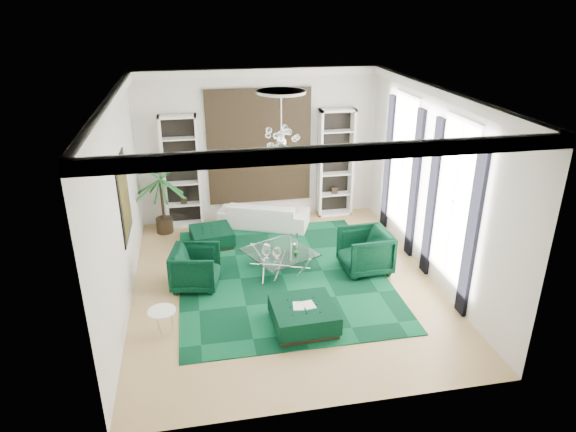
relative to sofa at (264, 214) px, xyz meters
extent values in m
cube|color=tan|center=(0.00, -2.85, -0.33)|extent=(6.00, 7.00, 0.02)
cube|color=white|center=(0.00, -2.85, 3.49)|extent=(6.00, 7.00, 0.02)
cube|color=silver|center=(0.00, 0.66, 1.58)|extent=(6.00, 0.02, 3.80)
cube|color=silver|center=(0.00, -6.36, 1.58)|extent=(6.00, 0.02, 3.80)
cube|color=silver|center=(-3.01, -2.85, 1.58)|extent=(0.02, 7.00, 3.80)
cube|color=silver|center=(3.01, -2.85, 1.58)|extent=(0.02, 7.00, 3.80)
cylinder|color=white|center=(0.00, -2.55, 3.45)|extent=(0.90, 0.90, 0.05)
cube|color=black|center=(0.00, 0.61, 1.58)|extent=(2.50, 0.06, 2.80)
cube|color=black|center=(-2.97, -2.25, 1.53)|extent=(0.04, 1.30, 1.60)
cube|color=white|center=(2.99, -3.75, 1.58)|extent=(0.03, 1.10, 2.90)
cube|color=black|center=(2.96, -4.53, 1.33)|extent=(0.07, 0.30, 3.25)
cube|color=black|center=(2.96, -2.97, 1.33)|extent=(0.07, 0.30, 3.25)
cube|color=white|center=(2.99, -1.35, 1.58)|extent=(0.03, 1.10, 2.90)
cube|color=black|center=(2.96, -2.13, 1.33)|extent=(0.07, 0.30, 3.25)
cube|color=black|center=(2.96, -0.57, 1.33)|extent=(0.07, 0.30, 3.25)
cube|color=black|center=(0.00, -2.55, -0.31)|extent=(4.20, 5.00, 0.02)
imported|color=white|center=(0.00, 0.00, 0.00)|extent=(2.36, 1.62, 0.64)
imported|color=black|center=(-1.75, -2.65, 0.09)|extent=(1.07, 1.05, 0.83)
imported|color=black|center=(1.75, -2.65, 0.13)|extent=(1.03, 1.00, 0.90)
cube|color=black|center=(-1.35, -0.85, -0.12)|extent=(1.03, 1.03, 0.41)
cube|color=black|center=(0.05, -4.40, -0.11)|extent=(1.11, 1.11, 0.43)
cube|color=white|center=(0.05, -4.40, 0.12)|extent=(0.39, 0.26, 0.03)
cylinder|color=white|center=(-2.35, -4.15, -0.09)|extent=(0.51, 0.51, 0.46)
imported|color=#186124|center=(0.31, -2.56, 0.23)|extent=(0.15, 0.13, 0.24)
camera|label=1|loc=(-1.63, -11.74, 5.02)|focal=32.00mm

